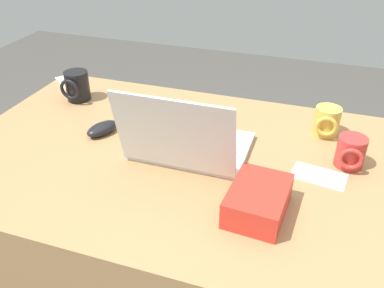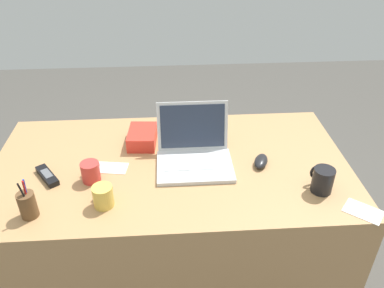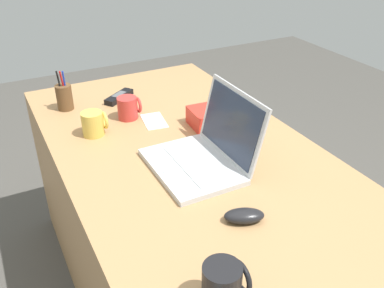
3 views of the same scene
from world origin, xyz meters
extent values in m
cube|color=tan|center=(0.00, 0.00, 0.37)|extent=(1.60, 0.86, 0.74)
cube|color=silver|center=(0.11, -0.04, 0.75)|extent=(0.33, 0.24, 0.02)
cube|color=silver|center=(0.11, -0.02, 0.76)|extent=(0.27, 0.12, 0.00)
cube|color=silver|center=(0.11, -0.12, 0.76)|extent=(0.09, 0.05, 0.00)
cube|color=silver|center=(0.11, 0.11, 0.87)|extent=(0.32, 0.06, 0.23)
cube|color=#283347|center=(0.11, 0.10, 0.87)|extent=(0.29, 0.05, 0.20)
ellipsoid|color=black|center=(0.40, -0.03, 0.76)|extent=(0.10, 0.12, 0.04)
cylinder|color=#C63833|center=(-0.34, -0.10, 0.78)|extent=(0.08, 0.08, 0.09)
torus|color=#C63833|center=(-0.34, -0.05, 0.79)|extent=(0.07, 0.01, 0.07)
cylinder|color=black|center=(0.61, -0.23, 0.79)|extent=(0.09, 0.09, 0.11)
torus|color=black|center=(0.61, -0.18, 0.80)|extent=(0.08, 0.01, 0.08)
cylinder|color=#E0BC4C|center=(-0.26, -0.26, 0.79)|extent=(0.08, 0.08, 0.09)
torus|color=#E0BC4C|center=(-0.26, -0.21, 0.79)|extent=(0.07, 0.01, 0.07)
cube|color=red|center=(-0.13, 0.18, 0.77)|extent=(0.14, 0.19, 0.07)
cube|color=white|center=(0.73, -0.36, 0.74)|extent=(0.17, 0.16, 0.00)
cube|color=white|center=(-0.26, -0.02, 0.74)|extent=(0.15, 0.10, 0.00)
camera|label=1|loc=(-0.22, 0.93, 1.39)|focal=38.03mm
camera|label=2|loc=(0.00, -1.43, 1.78)|focal=36.59mm
camera|label=3|loc=(1.14, -0.57, 1.50)|focal=39.86mm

